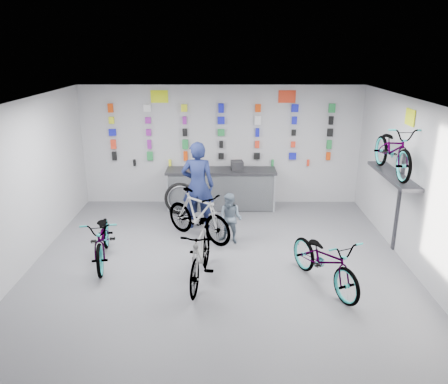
{
  "coord_description": "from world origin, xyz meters",
  "views": [
    {
      "loc": [
        0.12,
        -6.79,
        3.88
      ],
      "look_at": [
        0.08,
        1.4,
        1.14
      ],
      "focal_mm": 35.0,
      "sensor_mm": 36.0,
      "label": 1
    }
  ],
  "objects_px": {
    "clerk": "(198,186)",
    "customer": "(230,219)",
    "bike_service": "(198,215)",
    "counter": "(221,190)",
    "bike_center": "(200,254)",
    "bike_right": "(325,260)",
    "bike_left": "(103,238)"
  },
  "relations": [
    {
      "from": "bike_center",
      "to": "customer",
      "type": "xyz_separation_m",
      "value": [
        0.53,
        1.59,
        0.0
      ]
    },
    {
      "from": "counter",
      "to": "customer",
      "type": "relative_size",
      "value": 2.55
    },
    {
      "from": "bike_center",
      "to": "bike_right",
      "type": "height_order",
      "value": "bike_center"
    },
    {
      "from": "bike_center",
      "to": "bike_right",
      "type": "xyz_separation_m",
      "value": [
        2.1,
        -0.13,
        -0.05
      ]
    },
    {
      "from": "bike_left",
      "to": "clerk",
      "type": "distance_m",
      "value": 2.41
    },
    {
      "from": "bike_right",
      "to": "bike_service",
      "type": "bearing_deg",
      "value": 115.99
    },
    {
      "from": "counter",
      "to": "bike_left",
      "type": "height_order",
      "value": "counter"
    },
    {
      "from": "bike_service",
      "to": "customer",
      "type": "height_order",
      "value": "bike_service"
    },
    {
      "from": "bike_right",
      "to": "customer",
      "type": "bearing_deg",
      "value": 108.6
    },
    {
      "from": "clerk",
      "to": "customer",
      "type": "bearing_deg",
      "value": 134.98
    },
    {
      "from": "bike_service",
      "to": "clerk",
      "type": "bearing_deg",
      "value": 44.16
    },
    {
      "from": "bike_left",
      "to": "bike_service",
      "type": "relative_size",
      "value": 1.01
    },
    {
      "from": "bike_center",
      "to": "clerk",
      "type": "bearing_deg",
      "value": 101.65
    },
    {
      "from": "counter",
      "to": "customer",
      "type": "xyz_separation_m",
      "value": [
        0.21,
        -2.03,
        0.04
      ]
    },
    {
      "from": "bike_service",
      "to": "clerk",
      "type": "distance_m",
      "value": 0.77
    },
    {
      "from": "bike_center",
      "to": "bike_service",
      "type": "relative_size",
      "value": 0.99
    },
    {
      "from": "bike_center",
      "to": "bike_service",
      "type": "height_order",
      "value": "bike_service"
    },
    {
      "from": "counter",
      "to": "bike_service",
      "type": "height_order",
      "value": "bike_service"
    },
    {
      "from": "bike_service",
      "to": "clerk",
      "type": "relative_size",
      "value": 0.9
    },
    {
      "from": "customer",
      "to": "clerk",
      "type": "bearing_deg",
      "value": 154.58
    },
    {
      "from": "counter",
      "to": "customer",
      "type": "bearing_deg",
      "value": -84.05
    },
    {
      "from": "counter",
      "to": "bike_right",
      "type": "height_order",
      "value": "counter"
    },
    {
      "from": "counter",
      "to": "bike_center",
      "type": "relative_size",
      "value": 1.54
    },
    {
      "from": "bike_center",
      "to": "customer",
      "type": "bearing_deg",
      "value": 79.03
    },
    {
      "from": "bike_right",
      "to": "clerk",
      "type": "relative_size",
      "value": 0.93
    },
    {
      "from": "bike_center",
      "to": "customer",
      "type": "relative_size",
      "value": 1.65
    },
    {
      "from": "counter",
      "to": "clerk",
      "type": "relative_size",
      "value": 1.37
    },
    {
      "from": "counter",
      "to": "bike_left",
      "type": "xyz_separation_m",
      "value": [
        -2.19,
        -2.87,
        -0.01
      ]
    },
    {
      "from": "bike_right",
      "to": "customer",
      "type": "height_order",
      "value": "customer"
    },
    {
      "from": "bike_center",
      "to": "customer",
      "type": "distance_m",
      "value": 1.68
    },
    {
      "from": "bike_left",
      "to": "bike_service",
      "type": "distance_m",
      "value": 2.0
    },
    {
      "from": "counter",
      "to": "bike_right",
      "type": "xyz_separation_m",
      "value": [
        1.78,
        -3.75,
        -0.01
      ]
    }
  ]
}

